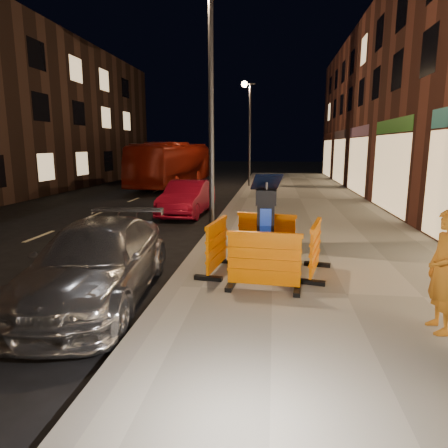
# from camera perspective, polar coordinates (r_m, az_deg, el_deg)

# --- Properties ---
(ground_plane) EXTENTS (120.00, 120.00, 0.00)m
(ground_plane) POSITION_cam_1_polar(r_m,az_deg,el_deg) (7.28, -7.35, -9.91)
(ground_plane) COLOR black
(ground_plane) RESTS_ON ground
(sidewalk) EXTENTS (6.00, 60.00, 0.15)m
(sidewalk) POSITION_cam_1_polar(r_m,az_deg,el_deg) (7.15, 17.01, -10.07)
(sidewalk) COLOR gray
(sidewalk) RESTS_ON ground
(kerb) EXTENTS (0.30, 60.00, 0.15)m
(kerb) POSITION_cam_1_polar(r_m,az_deg,el_deg) (7.25, -7.37, -9.36)
(kerb) COLOR slate
(kerb) RESTS_ON ground
(parking_kiosk) EXTENTS (0.67, 0.67, 1.83)m
(parking_kiosk) POSITION_cam_1_polar(r_m,az_deg,el_deg) (7.70, 5.96, -0.45)
(parking_kiosk) COLOR black
(parking_kiosk) RESTS_ON sidewalk
(barrier_front) EXTENTS (1.35, 0.65, 1.02)m
(barrier_front) POSITION_cam_1_polar(r_m,az_deg,el_deg) (6.87, 5.72, -5.34)
(barrier_front) COLOR orange
(barrier_front) RESTS_ON sidewalk
(barrier_back) EXTENTS (1.39, 0.82, 1.02)m
(barrier_back) POSITION_cam_1_polar(r_m,az_deg,el_deg) (8.71, 6.04, -1.80)
(barrier_back) COLOR orange
(barrier_back) RESTS_ON sidewalk
(barrier_kerbside) EXTENTS (0.71, 1.37, 1.02)m
(barrier_kerbside) POSITION_cam_1_polar(r_m,az_deg,el_deg) (7.86, -1.04, -3.16)
(barrier_kerbside) COLOR orange
(barrier_kerbside) RESTS_ON sidewalk
(barrier_bldgside) EXTENTS (0.80, 1.39, 1.02)m
(barrier_bldgside) POSITION_cam_1_polar(r_m,az_deg,el_deg) (7.83, 12.88, -3.51)
(barrier_bldgside) COLOR orange
(barrier_bldgside) RESTS_ON sidewalk
(car_silver) EXTENTS (2.22, 4.63, 1.30)m
(car_silver) POSITION_cam_1_polar(r_m,az_deg,el_deg) (7.37, -17.45, -10.07)
(car_silver) COLOR #A5A5A9
(car_silver) RESTS_ON ground
(car_red) EXTENTS (1.56, 4.00, 1.30)m
(car_red) POSITION_cam_1_polar(r_m,az_deg,el_deg) (15.29, -5.20, 1.32)
(car_red) COLOR maroon
(car_red) RESTS_ON ground
(bus_doubledecker) EXTENTS (3.21, 10.22, 2.80)m
(bus_doubledecker) POSITION_cam_1_polar(r_m,az_deg,el_deg) (26.25, -7.21, 5.39)
(bus_doubledecker) COLOR maroon
(bus_doubledecker) RESTS_ON ground
(man) EXTENTS (0.44, 0.63, 1.67)m
(man) POSITION_cam_1_polar(r_m,az_deg,el_deg) (6.01, 28.93, -5.93)
(man) COLOR #AC6015
(man) RESTS_ON sidewalk
(street_lamp_mid) EXTENTS (0.12, 0.12, 6.00)m
(street_lamp_mid) POSITION_cam_1_polar(r_m,az_deg,el_deg) (9.70, -1.83, 14.38)
(street_lamp_mid) COLOR #3F3F44
(street_lamp_mid) RESTS_ON sidewalk
(street_lamp_far) EXTENTS (0.12, 0.12, 6.00)m
(street_lamp_far) POSITION_cam_1_polar(r_m,az_deg,el_deg) (24.62, 3.70, 12.42)
(street_lamp_far) COLOR #3F3F44
(street_lamp_far) RESTS_ON sidewalk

